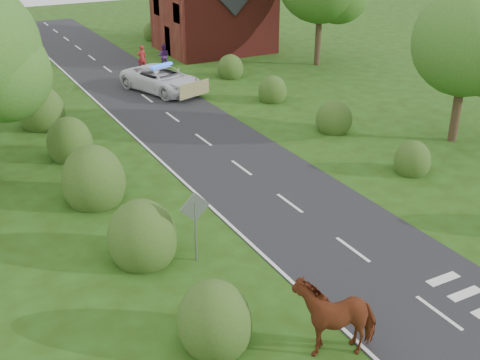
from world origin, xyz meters
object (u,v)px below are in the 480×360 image
road_sign (195,217)px  police_van (162,79)px  pedestrian_purple (164,56)px  cow (335,317)px  pedestrian_red (142,58)px

road_sign → police_van: road_sign is taller
road_sign → pedestrian_purple: (8.77, 24.54, -0.79)m
cow → pedestrian_red: pedestrian_red is taller
cow → police_van: size_ratio=0.39×
cow → pedestrian_purple: size_ratio=1.45×
pedestrian_red → pedestrian_purple: 1.62m
police_van → pedestrian_purple: size_ratio=3.70×
road_sign → pedestrian_red: (7.15, 24.63, -0.77)m
police_van → pedestrian_red: size_ratio=3.60×
road_sign → police_van: 20.01m
police_van → pedestrian_purple: 6.09m
police_van → cow: bearing=-120.4°
cow → road_sign: bearing=-148.1°
road_sign → pedestrian_red: 25.66m
police_van → pedestrian_purple: (2.36, 5.61, 0.05)m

